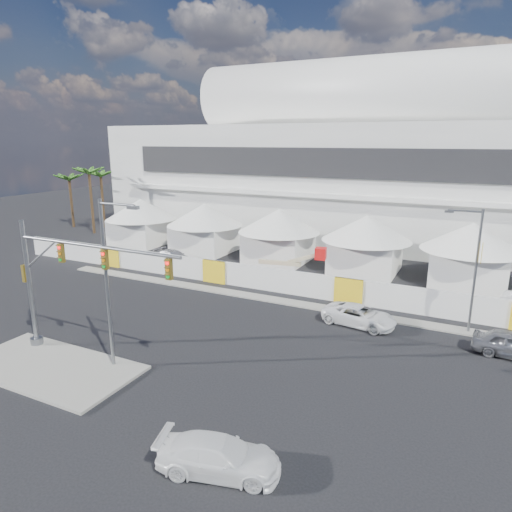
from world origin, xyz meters
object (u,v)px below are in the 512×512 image
at_px(traffic_mast, 57,282).
at_px(streetlight_median, 109,273).
at_px(boom_lift, 273,274).
at_px(streetlight_curb, 473,263).
at_px(lot_car_c, 174,257).
at_px(pickup_near, 219,456).
at_px(pickup_curb, 359,316).

bearing_deg(traffic_mast, streetlight_median, 1.62).
xyz_separation_m(traffic_mast, streetlight_median, (3.91, 0.11, 0.97)).
xyz_separation_m(traffic_mast, boom_lift, (5.55, 17.61, -3.52)).
height_order(traffic_mast, boom_lift, traffic_mast).
bearing_deg(boom_lift, streetlight_curb, -22.97).
distance_m(lot_car_c, streetlight_curb, 28.21).
relative_size(pickup_near, streetlight_median, 0.51).
relative_size(pickup_curb, boom_lift, 0.70).
distance_m(pickup_curb, streetlight_median, 16.56).
bearing_deg(pickup_curb, traffic_mast, 137.62).
xyz_separation_m(traffic_mast, streetlight_curb, (21.03, 13.85, 0.26)).
xyz_separation_m(pickup_curb, traffic_mast, (-14.48, -11.95, 3.77)).
bearing_deg(streetlight_curb, boom_lift, 166.33).
relative_size(pickup_curb, pickup_near, 1.05).
xyz_separation_m(pickup_near, traffic_mast, (-13.21, 4.45, 3.78)).
distance_m(lot_car_c, boom_lift, 12.02).
height_order(lot_car_c, streetlight_curb, streetlight_curb).
relative_size(pickup_near, streetlight_curb, 0.58).
bearing_deg(streetlight_curb, pickup_curb, -163.87).
bearing_deg(pickup_near, pickup_curb, -19.57).
bearing_deg(traffic_mast, pickup_curb, 39.54).
distance_m(streetlight_median, boom_lift, 18.14).
relative_size(lot_car_c, traffic_mast, 0.41).
distance_m(lot_car_c, streetlight_median, 22.32).
xyz_separation_m(pickup_near, boom_lift, (-7.65, 22.06, 0.26)).
relative_size(lot_car_c, streetlight_median, 0.51).
relative_size(traffic_mast, boom_lift, 1.61).
relative_size(pickup_near, lot_car_c, 1.00).
height_order(pickup_curb, traffic_mast, traffic_mast).
xyz_separation_m(pickup_near, streetlight_median, (-9.29, 4.56, 4.74)).
xyz_separation_m(pickup_near, lot_car_c, (-19.54, 23.82, -0.00)).
height_order(streetlight_median, boom_lift, streetlight_median).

